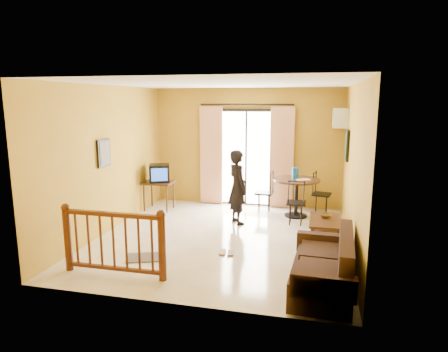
% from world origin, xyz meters
% --- Properties ---
extents(ground, '(5.00, 5.00, 0.00)m').
position_xyz_m(ground, '(0.00, 0.00, 0.00)').
color(ground, beige).
rests_on(ground, ground).
extents(room_shell, '(5.00, 5.00, 5.00)m').
position_xyz_m(room_shell, '(0.00, 0.00, 1.70)').
color(room_shell, white).
rests_on(room_shell, ground).
extents(balcony_door, '(2.25, 0.14, 2.46)m').
position_xyz_m(balcony_door, '(0.00, 2.43, 1.19)').
color(balcony_door, black).
rests_on(balcony_door, ground).
extents(tv_table, '(0.66, 0.55, 0.66)m').
position_xyz_m(tv_table, '(-1.90, 1.59, 0.58)').
color(tv_table, black).
rests_on(tv_table, ground).
extents(television, '(0.57, 0.54, 0.41)m').
position_xyz_m(television, '(-1.87, 1.58, 0.86)').
color(television, black).
rests_on(television, tv_table).
extents(picture_left, '(0.05, 0.42, 0.52)m').
position_xyz_m(picture_left, '(-2.22, -0.20, 1.55)').
color(picture_left, black).
rests_on(picture_left, room_shell).
extents(dining_table, '(1.01, 1.01, 0.84)m').
position_xyz_m(dining_table, '(1.25, 1.76, 0.67)').
color(dining_table, black).
rests_on(dining_table, ground).
extents(water_jug, '(0.13, 0.13, 0.25)m').
position_xyz_m(water_jug, '(1.21, 1.73, 0.96)').
color(water_jug, '#135AB4').
rests_on(water_jug, dining_table).
extents(serving_tray, '(0.33, 0.28, 0.02)m').
position_xyz_m(serving_tray, '(1.38, 1.66, 0.85)').
color(serving_tray, beige).
rests_on(serving_tray, dining_table).
extents(dining_chairs, '(1.72, 1.34, 0.95)m').
position_xyz_m(dining_chairs, '(1.19, 1.73, 0.00)').
color(dining_chairs, black).
rests_on(dining_chairs, ground).
extents(air_conditioner, '(0.31, 0.60, 0.40)m').
position_xyz_m(air_conditioner, '(2.09, 1.95, 2.15)').
color(air_conditioner, silver).
rests_on(air_conditioner, room_shell).
extents(botanical_print, '(0.05, 0.50, 0.60)m').
position_xyz_m(botanical_print, '(2.22, 1.30, 1.65)').
color(botanical_print, black).
rests_on(botanical_print, room_shell).
extents(coffee_table, '(0.54, 0.98, 0.43)m').
position_xyz_m(coffee_table, '(1.85, 0.21, 0.29)').
color(coffee_table, black).
rests_on(coffee_table, ground).
extents(bowl, '(0.27, 0.27, 0.06)m').
position_xyz_m(bowl, '(1.85, 0.33, 0.46)').
color(bowl, brown).
rests_on(bowl, coffee_table).
extents(sofa, '(0.84, 1.68, 0.79)m').
position_xyz_m(sofa, '(1.85, -1.68, 0.29)').
color(sofa, black).
rests_on(sofa, ground).
extents(standing_person, '(0.63, 0.67, 1.53)m').
position_xyz_m(standing_person, '(0.09, 0.98, 0.77)').
color(standing_person, black).
rests_on(standing_person, ground).
extents(stair_balustrade, '(1.63, 0.13, 1.04)m').
position_xyz_m(stair_balustrade, '(-1.15, -1.90, 0.56)').
color(stair_balustrade, '#471E0F').
rests_on(stair_balustrade, ground).
extents(doormat, '(0.70, 0.58, 0.02)m').
position_xyz_m(doormat, '(-0.98, -1.21, 0.01)').
color(doormat, '#544C43').
rests_on(doormat, ground).
extents(sandals, '(0.27, 0.26, 0.03)m').
position_xyz_m(sandals, '(0.26, -0.72, 0.01)').
color(sandals, brown).
rests_on(sandals, ground).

